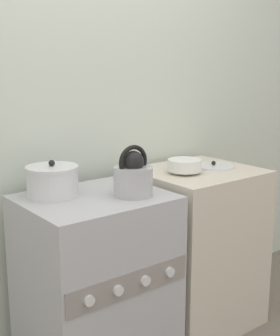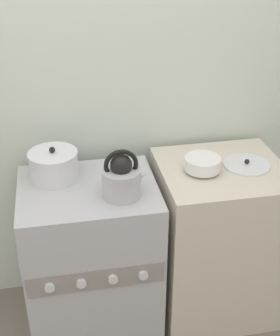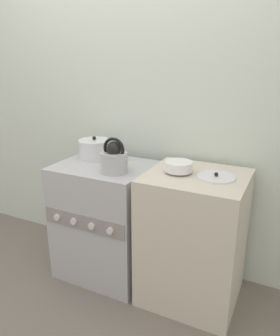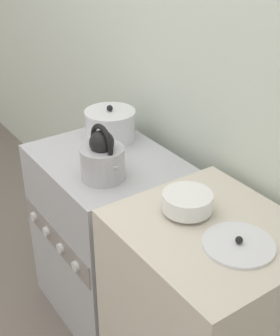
{
  "view_description": "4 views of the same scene",
  "coord_description": "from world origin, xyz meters",
  "px_view_note": "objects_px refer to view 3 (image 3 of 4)",
  "views": [
    {
      "loc": [
        -1.07,
        -1.44,
        1.42
      ],
      "look_at": [
        0.25,
        0.25,
        0.95
      ],
      "focal_mm": 50.0,
      "sensor_mm": 36.0,
      "label": 1
    },
    {
      "loc": [
        -0.11,
        -1.58,
        1.98
      ],
      "look_at": [
        0.25,
        0.27,
        0.92
      ],
      "focal_mm": 50.0,
      "sensor_mm": 36.0,
      "label": 2
    },
    {
      "loc": [
        1.18,
        -1.56,
        1.55
      ],
      "look_at": [
        0.3,
        0.23,
        0.88
      ],
      "focal_mm": 35.0,
      "sensor_mm": 36.0,
      "label": 3
    },
    {
      "loc": [
        1.55,
        -0.62,
        1.79
      ],
      "look_at": [
        0.24,
        0.28,
        0.9
      ],
      "focal_mm": 50.0,
      "sensor_mm": 36.0,
      "label": 4
    }
  ],
  "objects_px": {
    "loose_pot_lid": "(216,177)",
    "cooking_pot": "(95,149)",
    "kettle": "(114,159)",
    "enamel_bowl": "(179,166)",
    "stove": "(105,220)"
  },
  "relations": [
    {
      "from": "kettle",
      "to": "loose_pot_lid",
      "type": "bearing_deg",
      "value": 9.89
    },
    {
      "from": "kettle",
      "to": "loose_pot_lid",
      "type": "height_order",
      "value": "kettle"
    },
    {
      "from": "stove",
      "to": "cooking_pot",
      "type": "distance_m",
      "value": 0.53
    },
    {
      "from": "kettle",
      "to": "cooking_pot",
      "type": "xyz_separation_m",
      "value": [
        -0.29,
        0.21,
        -0.02
      ]
    },
    {
      "from": "loose_pot_lid",
      "to": "stove",
      "type": "bearing_deg",
      "value": -178.82
    },
    {
      "from": "enamel_bowl",
      "to": "loose_pot_lid",
      "type": "distance_m",
      "value": 0.23
    },
    {
      "from": "enamel_bowl",
      "to": "loose_pot_lid",
      "type": "relative_size",
      "value": 0.76
    },
    {
      "from": "loose_pot_lid",
      "to": "kettle",
      "type": "bearing_deg",
      "value": -170.11
    },
    {
      "from": "kettle",
      "to": "enamel_bowl",
      "type": "height_order",
      "value": "kettle"
    },
    {
      "from": "loose_pot_lid",
      "to": "cooking_pot",
      "type": "bearing_deg",
      "value": 173.76
    },
    {
      "from": "enamel_bowl",
      "to": "kettle",
      "type": "bearing_deg",
      "value": -166.67
    },
    {
      "from": "kettle",
      "to": "stove",
      "type": "bearing_deg",
      "value": 147.26
    },
    {
      "from": "kettle",
      "to": "enamel_bowl",
      "type": "distance_m",
      "value": 0.41
    },
    {
      "from": "stove",
      "to": "loose_pot_lid",
      "type": "relative_size",
      "value": 3.74
    },
    {
      "from": "kettle",
      "to": "loose_pot_lid",
      "type": "xyz_separation_m",
      "value": [
        0.63,
        0.11,
        -0.06
      ]
    }
  ]
}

